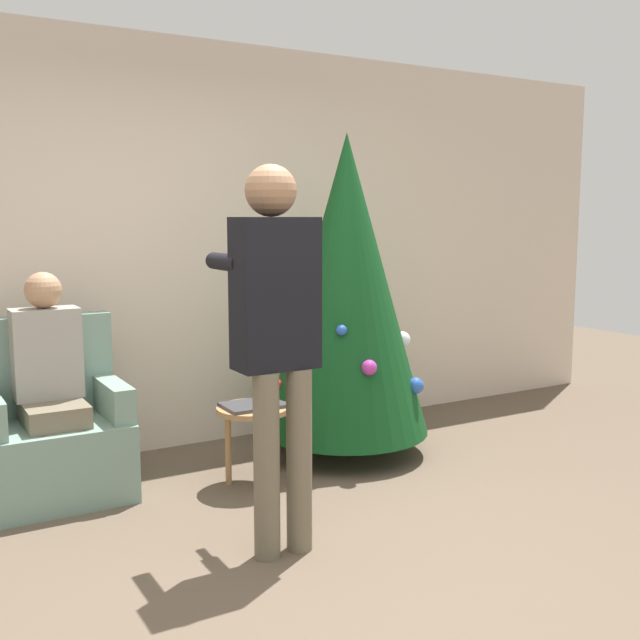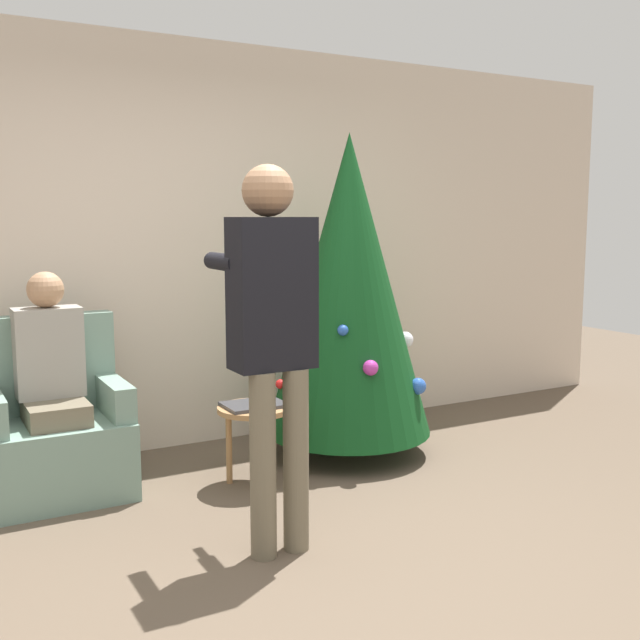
# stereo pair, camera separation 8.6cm
# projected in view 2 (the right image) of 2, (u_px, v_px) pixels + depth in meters

# --- Properties ---
(ground_plane) EXTENTS (14.00, 14.00, 0.00)m
(ground_plane) POSITION_uv_depth(u_px,v_px,m) (319.00, 588.00, 3.15)
(ground_plane) COLOR brown
(wall_back) EXTENTS (8.00, 0.06, 2.70)m
(wall_back) POSITION_uv_depth(u_px,v_px,m) (154.00, 247.00, 4.89)
(wall_back) COLOR beige
(wall_back) RESTS_ON ground_plane
(christmas_tree) EXTENTS (1.08, 1.08, 2.07)m
(christmas_tree) POSITION_uv_depth(u_px,v_px,m) (349.00, 285.00, 4.80)
(christmas_tree) COLOR brown
(christmas_tree) RESTS_ON ground_plane
(armchair) EXTENTS (0.77, 0.64, 0.99)m
(armchair) POSITION_uv_depth(u_px,v_px,m) (54.00, 434.00, 4.19)
(armchair) COLOR gray
(armchair) RESTS_ON ground_plane
(person_seated) EXTENTS (0.36, 0.46, 1.25)m
(person_seated) POSITION_uv_depth(u_px,v_px,m) (52.00, 375.00, 4.12)
(person_seated) COLOR #6B604C
(person_seated) RESTS_ON ground_plane
(person_standing) EXTENTS (0.40, 0.57, 1.78)m
(person_standing) POSITION_uv_depth(u_px,v_px,m) (273.00, 324.00, 3.38)
(person_standing) COLOR #6B604C
(person_standing) RESTS_ON ground_plane
(side_stool) EXTENTS (0.43, 0.43, 0.46)m
(side_stool) POSITION_uv_depth(u_px,v_px,m) (254.00, 418.00, 4.33)
(side_stool) COLOR #A37547
(side_stool) RESTS_ON ground_plane
(laptop) EXTENTS (0.34, 0.26, 0.02)m
(laptop) POSITION_uv_depth(u_px,v_px,m) (254.00, 405.00, 4.32)
(laptop) COLOR #38383D
(laptop) RESTS_ON side_stool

